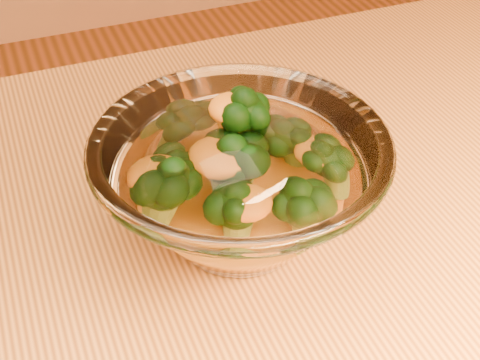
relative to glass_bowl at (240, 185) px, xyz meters
name	(u,v)px	position (x,y,z in m)	size (l,w,h in m)	color
glass_bowl	(240,185)	(0.00, 0.00, 0.00)	(0.21, 0.21, 0.09)	white
cheese_sauce	(240,206)	(0.00, 0.00, -0.02)	(0.10, 0.10, 0.03)	orange
broccoli_heap	(232,168)	(0.00, 0.00, 0.01)	(0.14, 0.15, 0.08)	black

